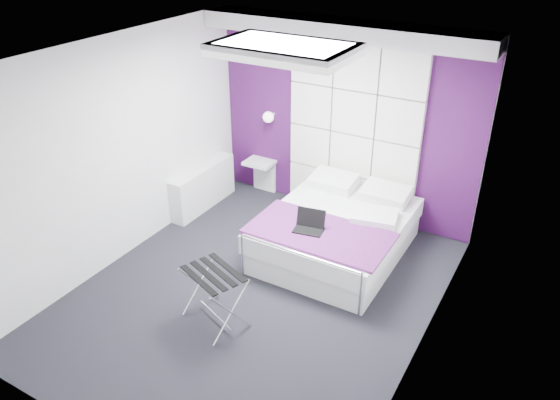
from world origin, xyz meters
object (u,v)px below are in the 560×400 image
at_px(wall_lamp, 270,116).
at_px(laptop, 310,225).
at_px(radiator, 203,187).
at_px(bed, 336,232).
at_px(luggage_rack, 215,297).
at_px(nightstand, 259,163).

bearing_deg(wall_lamp, laptop, -45.22).
distance_m(radiator, bed, 2.10).
distance_m(wall_lamp, luggage_rack, 2.95).
relative_size(radiator, nightstand, 2.93).
xyz_separation_m(wall_lamp, nightstand, (-0.16, -0.04, -0.72)).
xyz_separation_m(wall_lamp, laptop, (1.34, -1.35, -0.62)).
bearing_deg(luggage_rack, laptop, 93.75).
relative_size(bed, luggage_rack, 3.18).
height_order(wall_lamp, nightstand, wall_lamp).
xyz_separation_m(wall_lamp, bed, (1.46, -0.88, -0.93)).
height_order(radiator, luggage_rack, radiator).
bearing_deg(luggage_rack, radiator, 151.12).
bearing_deg(bed, nightstand, 152.49).
relative_size(wall_lamp, radiator, 0.12).
height_order(bed, nightstand, bed).
bearing_deg(bed, luggage_rack, -106.59).
xyz_separation_m(wall_lamp, luggage_rack, (0.94, -2.64, -0.92)).
bearing_deg(laptop, radiator, 153.05).
xyz_separation_m(radiator, nightstand, (0.48, 0.72, 0.20)).
bearing_deg(bed, laptop, -104.23).
height_order(wall_lamp, bed, wall_lamp).
height_order(nightstand, laptop, laptop).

